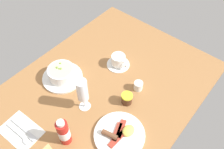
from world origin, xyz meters
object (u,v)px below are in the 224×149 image
cutlery_setting (21,131)px  wine_glass (82,91)px  creamer_jug (138,86)px  breakfast_plate (120,134)px  coffee_cup (118,61)px  porridge_bowl (62,74)px  jam_jar (127,99)px  sauce_bottle_red (64,132)px

cutlery_setting → wine_glass: 32.38cm
wine_glass → creamer_jug: bearing=151.8°
cutlery_setting → creamer_jug: (-52.24, 25.58, 2.17)cm
cutlery_setting → breakfast_plate: bearing=127.7°
coffee_cup → creamer_jug: (6.11, 17.78, -0.69)cm
porridge_bowl → cutlery_setting: size_ratio=1.10×
coffee_cup → jam_jar: 24.41cm
cutlery_setting → jam_jar: (-42.16, 26.07, 2.62)cm
jam_jar → cutlery_setting: bearing=-31.7°
porridge_bowl → coffee_cup: porridge_bowl is taller
breakfast_plate → porridge_bowl: bearing=-97.7°
coffee_cup → sauce_bottle_red: bearing=12.0°
cutlery_setting → jam_jar: jam_jar is taller
jam_jar → sauce_bottle_red: size_ratio=0.36×
sauce_bottle_red → coffee_cup: bearing=-168.0°
creamer_jug → sauce_bottle_red: (42.07, -7.58, 4.95)cm
cutlery_setting → sauce_bottle_red: size_ratio=1.18×
porridge_bowl → creamer_jug: porridge_bowl is taller
cutlery_setting → creamer_jug: creamer_jug is taller
jam_jar → sauce_bottle_red: (31.99, -8.07, 4.51)cm
coffee_cup → breakfast_plate: 41.46cm
creamer_jug → wine_glass: bearing=-28.2°
coffee_cup → wine_glass: 32.53cm
creamer_jug → wine_glass: (24.79, -13.28, 9.80)cm
sauce_bottle_red → breakfast_plate: 24.00cm
porridge_bowl → sauce_bottle_red: 34.88cm
sauce_bottle_red → porridge_bowl: bearing=-129.8°
coffee_cup → wine_glass: size_ratio=0.67×
cutlery_setting → wine_glass: wine_glass is taller
sauce_bottle_red → cutlery_setting: bearing=-60.5°
wine_glass → jam_jar: (-14.70, 13.77, -9.36)cm
wine_glass → jam_jar: bearing=136.9°
jam_jar → breakfast_plate: size_ratio=0.25×
cutlery_setting → breakfast_plate: 43.41cm
porridge_bowl → creamer_jug: size_ratio=3.84×
porridge_bowl → jam_jar: size_ratio=3.68×
cutlery_setting → coffee_cup: (-58.35, 7.81, 2.86)cm
creamer_jug → jam_jar: size_ratio=0.96×
creamer_jug → sauce_bottle_red: bearing=-10.2°
jam_jar → sauce_bottle_red: sauce_bottle_red is taller
porridge_bowl → breakfast_plate: bearing=82.3°
creamer_jug → breakfast_plate: size_ratio=0.24×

